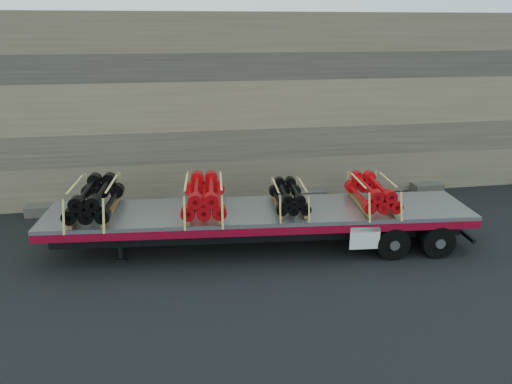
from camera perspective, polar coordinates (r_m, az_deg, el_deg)
ground at (r=15.21m, az=3.73°, el=-6.90°), size 120.00×120.00×0.00m
rock_wall at (r=20.35m, az=-0.44°, el=9.93°), size 44.00×3.00×7.00m
trailer at (r=15.24m, az=0.39°, el=-4.20°), size 12.85×3.55×1.27m
bundle_front at (r=15.20m, az=-17.92°, el=-0.83°), size 1.48×2.63×0.90m
bundle_midfront at (r=14.80m, az=-5.95°, el=-0.55°), size 1.46×2.59×0.88m
bundle_midrear at (r=14.99m, az=3.79°, el=-0.60°), size 1.17×2.07×0.70m
bundle_rear at (r=15.56m, az=13.13°, el=-0.16°), size 1.32×2.34×0.80m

